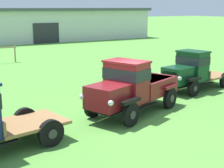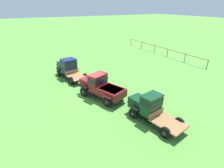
% 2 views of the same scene
% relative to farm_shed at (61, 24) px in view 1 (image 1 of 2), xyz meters
% --- Properties ---
extents(ground_plane, '(240.00, 240.00, 0.00)m').
position_rel_farm_shed_xyz_m(ground_plane, '(-10.97, -32.51, -2.09)').
color(ground_plane, '#518E38').
extents(farm_shed, '(23.73, 8.02, 4.14)m').
position_rel_farm_shed_xyz_m(farm_shed, '(0.00, 0.00, 0.00)').
color(farm_shed, silver).
rests_on(farm_shed, ground).
extents(vintage_truck_second_in_line, '(4.90, 3.27, 2.21)m').
position_rel_farm_shed_xyz_m(vintage_truck_second_in_line, '(-10.35, -31.96, -0.99)').
color(vintage_truck_second_in_line, black).
rests_on(vintage_truck_second_in_line, ground).
extents(vintage_truck_midrow_center, '(4.74, 2.44, 2.07)m').
position_rel_farm_shed_xyz_m(vintage_truck_midrow_center, '(-5.54, -30.29, -1.05)').
color(vintage_truck_midrow_center, black).
rests_on(vintage_truck_midrow_center, ground).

